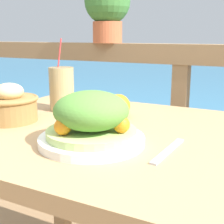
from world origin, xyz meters
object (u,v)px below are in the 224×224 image
at_px(salad_plate, 91,122).
at_px(bread_basket, 10,105).
at_px(potted_plant, 107,6).
at_px(drink_glass, 62,89).

distance_m(salad_plate, bread_basket, 0.34).
relative_size(bread_basket, potted_plant, 0.57).
distance_m(salad_plate, potted_plant, 0.93).
bearing_deg(salad_plate, potted_plant, 115.30).
bearing_deg(potted_plant, salad_plate, -64.70).
height_order(salad_plate, drink_glass, drink_glass).
relative_size(salad_plate, bread_basket, 1.49).
bearing_deg(salad_plate, drink_glass, 136.72).
distance_m(bread_basket, potted_plant, 0.80).
bearing_deg(bread_basket, potted_plant, 92.77).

